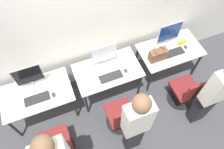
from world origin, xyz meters
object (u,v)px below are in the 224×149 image
at_px(person_center, 136,124).
at_px(monitor_right, 169,33).
at_px(monitor_left, 29,76).
at_px(monitor_center, 104,55).
at_px(office_chair_left, 58,146).
at_px(mouse_left, 54,95).
at_px(keyboard_left, 37,99).
at_px(handbag, 158,55).
at_px(office_chair_right, 186,92).
at_px(keyboard_center, 111,77).
at_px(person_right, 214,94).
at_px(office_chair_center, 122,117).
at_px(mouse_center, 126,71).
at_px(keyboard_right, 173,53).
at_px(mouse_right, 186,47).

xyz_separation_m(person_center, monitor_right, (1.21, 1.25, 0.01)).
relative_size(monitor_left, monitor_right, 1.00).
bearing_deg(monitor_left, monitor_center, -1.48).
height_order(office_chair_left, monitor_right, monitor_right).
xyz_separation_m(mouse_left, monitor_right, (2.14, 0.29, 0.23)).
relative_size(keyboard_left, handbag, 1.29).
bearing_deg(office_chair_right, monitor_left, 159.50).
relative_size(keyboard_left, keyboard_center, 1.00).
bearing_deg(monitor_center, person_right, -44.76).
bearing_deg(office_chair_center, keyboard_center, 86.03).
relative_size(mouse_left, person_center, 0.05).
distance_m(mouse_center, keyboard_right, 0.93).
bearing_deg(person_right, monitor_center, 135.24).
xyz_separation_m(keyboard_center, office_chair_right, (1.19, -0.57, -0.37)).
height_order(person_center, handbag, person_center).
relative_size(office_chair_left, office_chair_center, 1.00).
bearing_deg(mouse_right, office_chair_center, -156.30).
distance_m(office_chair_center, mouse_right, 1.68).
bearing_deg(mouse_left, monitor_left, 129.80).
xyz_separation_m(person_center, office_chair_right, (1.20, 0.37, -0.59)).
bearing_deg(monitor_center, mouse_right, -8.07).
relative_size(office_chair_center, handbag, 2.90).
distance_m(keyboard_left, handbag, 2.07).
bearing_deg(mouse_center, mouse_left, 179.91).
bearing_deg(mouse_left, keyboard_left, 173.50).
distance_m(keyboard_center, handbag, 0.88).
height_order(monitor_left, mouse_right, monitor_left).
bearing_deg(monitor_right, mouse_right, -40.21).
xyz_separation_m(keyboard_left, mouse_left, (0.25, -0.03, 0.01)).
xyz_separation_m(keyboard_left, office_chair_center, (1.16, -0.62, -0.37)).
xyz_separation_m(monitor_left, office_chair_left, (0.07, -0.97, -0.60)).
relative_size(mouse_left, keyboard_right, 0.23).
relative_size(mouse_center, mouse_right, 1.00).
xyz_separation_m(monitor_left, mouse_left, (0.25, -0.30, -0.23)).
bearing_deg(mouse_center, monitor_left, 168.24).
height_order(mouse_left, person_center, person_center).
distance_m(person_center, mouse_right, 1.80).
bearing_deg(mouse_left, monitor_center, 16.10).
height_order(person_center, keyboard_right, person_center).
bearing_deg(monitor_left, office_chair_right, -20.50).
bearing_deg(mouse_right, keyboard_center, -176.76).
bearing_deg(keyboard_center, monitor_left, 165.00).
height_order(office_chair_left, person_center, person_center).
xyz_separation_m(monitor_right, keyboard_right, (0.00, -0.25, -0.24)).
distance_m(monitor_right, keyboard_right, 0.34).
bearing_deg(person_right, keyboard_left, 158.00).
distance_m(mouse_right, handbag, 0.60).
xyz_separation_m(office_chair_center, office_chair_right, (1.23, 0.00, 0.00)).
height_order(mouse_left, office_chair_right, office_chair_right).
relative_size(person_center, person_right, 1.02).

